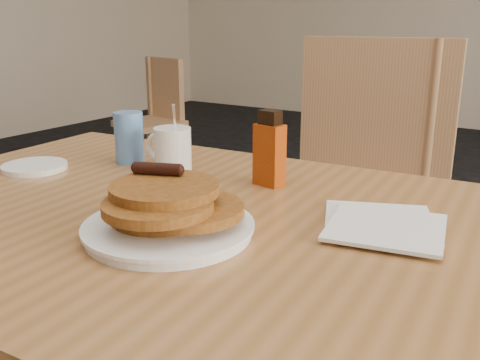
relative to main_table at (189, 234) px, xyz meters
The scene contains 9 objects.
main_table is the anchor object (origin of this frame).
chair_main_far 0.78m from the main_table, 88.89° to the left, with size 0.50×0.50×1.01m.
chair_wall_extra 2.78m from the main_table, 132.71° to the left, with size 0.44×0.45×0.81m.
pancake_plate 0.12m from the main_table, 68.75° to the right, with size 0.26×0.26×0.10m.
coffee_mug 0.28m from the main_table, 135.78° to the left, with size 0.11×0.08×0.15m.
syrup_bottle 0.24m from the main_table, 80.05° to the left, with size 0.06×0.04×0.15m.
napkin_stack 0.32m from the main_table, 19.66° to the left, with size 0.23×0.24×0.01m.
blue_tumbler 0.38m from the main_table, 149.28° to the left, with size 0.07×0.07×0.11m, color #5788CC.
side_saucer 0.45m from the main_table, behind, with size 0.14×0.14×0.01m, color white.
Camera 1 is at (0.50, -0.72, 1.06)m, focal length 40.00 mm.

